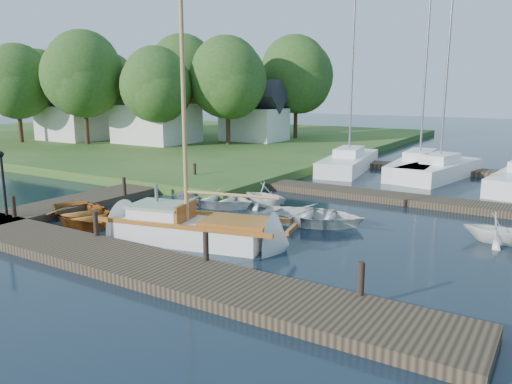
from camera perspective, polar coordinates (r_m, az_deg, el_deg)
The scene contains 32 objects.
ground at distance 18.93m, azimuth 0.00°, elevation -3.56°, with size 160.00×160.00×0.00m, color black.
near_dock at distance 14.39m, azimuth -12.95°, elevation -8.22°, with size 18.00×2.20×0.30m, color #2C2219.
left_dock at distance 25.34m, azimuth -13.02°, elevation 0.40°, with size 2.20×18.00×0.30m, color #2C2219.
far_dock at distance 23.77m, azimuth 12.52°, elevation -0.31°, with size 14.00×1.60×0.30m, color #2C2219.
shore at distance 53.37m, azimuth -13.08°, elevation 6.31°, with size 50.00×40.00×0.50m, color #2A561C.
mooring_post_0 at distance 20.59m, azimuth -25.96°, elevation -1.50°, with size 0.16×0.16×0.80m, color black.
mooring_post_1 at distance 17.01m, azimuth -17.83°, elevation -3.45°, with size 0.16×0.16×0.80m, color black.
mooring_post_2 at distance 13.97m, azimuth -5.74°, elevation -6.21°, with size 0.16×0.16×0.80m, color black.
mooring_post_3 at distance 11.90m, azimuth 11.91°, elevation -9.66°, with size 0.16×0.16×0.80m, color black.
mooring_post_4 at distance 23.17m, azimuth -14.83°, elevation 0.66°, with size 0.16×0.16×0.80m, color black.
mooring_post_5 at distance 26.76m, azimuth -7.02°, elevation 2.41°, with size 0.16×0.16×0.80m, color black.
lamp_post at distance 20.81m, azimuth -26.98°, elevation 1.82°, with size 0.24×0.24×2.44m.
sailboat at distance 16.68m, azimuth -6.74°, elevation -4.52°, with size 7.41×3.48×9.83m.
dinghy at distance 20.06m, azimuth -19.27°, elevation -2.11°, with size 2.90×4.06×0.84m, color brown.
tender_a at distance 21.69m, azimuth -4.81°, elevation -0.55°, with size 2.73×3.82×0.79m, color white.
tender_b at distance 21.46m, azimuth 1.08°, elevation -0.14°, with size 1.89×2.20×1.16m, color white.
tender_c at distance 18.82m, azimuth 6.51°, elevation -2.45°, with size 2.80×3.92×0.81m, color white.
tender_d at distance 18.21m, azimuth 25.93°, elevation -3.56°, with size 1.84×2.13×1.12m, color white.
marina_boat_0 at distance 31.79m, azimuth 10.57°, elevation 3.52°, with size 3.45×8.40×10.38m.
marina_boat_1 at distance 31.40m, azimuth 18.16°, elevation 3.03°, with size 2.61×8.66×10.52m.
marina_boat_2 at distance 30.07m, azimuth 20.25°, elevation 2.58°, with size 3.51×7.32×12.38m.
house_a at distance 43.32m, azimuth -11.35°, elevation 8.81°, with size 6.30×5.00×6.29m.
house_b at distance 47.91m, azimuth -20.06°, elevation 8.36°, with size 5.77×4.50×5.79m.
house_c at distance 44.40m, azimuth -0.20°, elevation 8.60°, with size 5.25×4.00×5.28m.
tree_0 at distance 47.20m, azimuth -25.67°, elevation 11.24°, with size 6.12×6.07×8.28m.
tree_1 at distance 43.53m, azimuth -19.11°, elevation 12.54°, with size 6.70×6.70×9.20m.
tree_2 at distance 40.48m, azimuth -11.30°, elevation 11.86°, with size 5.83×5.75×7.82m.
tree_3 at distance 41.06m, azimuth -3.22°, elevation 12.84°, with size 6.41×6.38×8.74m.
tree_4 at distance 49.14m, azimuth -8.29°, elevation 13.20°, with size 7.01×7.01×9.66m.
tree_5 at distance 53.27m, azimuth -16.41°, elevation 11.71°, with size 6.00×5.94×8.10m.
tree_6 at distance 55.52m, azimuth -23.78°, elevation 11.42°, with size 6.24×6.20×8.46m.
tree_7 at distance 46.86m, azimuth 4.65°, elevation 13.16°, with size 6.83×6.83×9.38m.
Camera 1 is at (9.71, -15.46, 4.98)m, focal length 35.00 mm.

